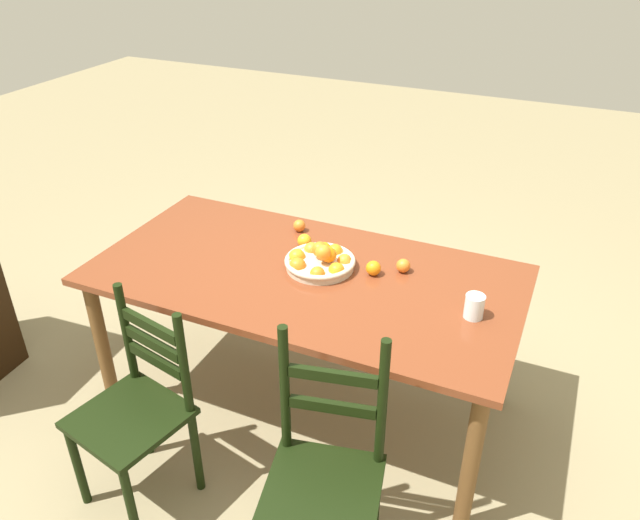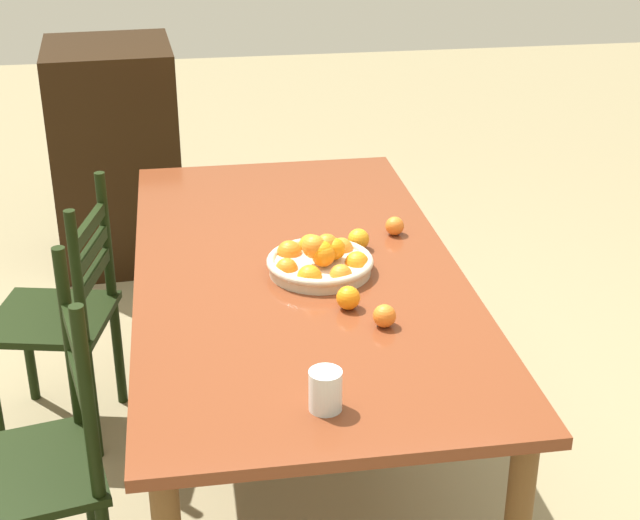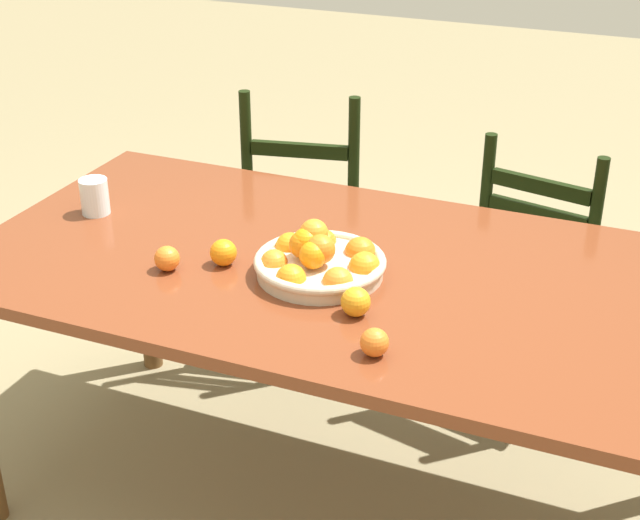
% 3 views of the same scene
% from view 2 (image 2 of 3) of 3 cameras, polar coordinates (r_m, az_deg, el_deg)
% --- Properties ---
extents(ground_plane, '(12.00, 12.00, 0.00)m').
position_cam_2_polar(ground_plane, '(3.25, -1.26, -12.56)').
color(ground_plane, '#867A57').
extents(dining_table, '(1.90, 0.97, 0.76)m').
position_cam_2_polar(dining_table, '(2.88, -1.38, -1.87)').
color(dining_table, brown).
rests_on(dining_table, ground).
extents(chair_near_window, '(0.47, 0.47, 0.91)m').
position_cam_2_polar(chair_near_window, '(3.34, -15.19, -3.36)').
color(chair_near_window, black).
rests_on(chair_near_window, ground).
extents(chair_by_cabinet, '(0.47, 0.47, 0.97)m').
position_cam_2_polar(chair_by_cabinet, '(2.66, -16.52, -11.73)').
color(chair_by_cabinet, black).
rests_on(chair_by_cabinet, ground).
extents(cabinet, '(0.65, 0.61, 1.05)m').
position_cam_2_polar(cabinet, '(4.63, -12.17, 6.22)').
color(cabinet, black).
rests_on(cabinet, ground).
extents(fruit_bowl, '(0.32, 0.32, 0.13)m').
position_cam_2_polar(fruit_bowl, '(2.80, 0.01, -0.06)').
color(fruit_bowl, beige).
rests_on(fruit_bowl, dining_table).
extents(orange_loose_0, '(0.06, 0.06, 0.06)m').
position_cam_2_polar(orange_loose_0, '(2.51, 3.91, -3.38)').
color(orange_loose_0, orange).
rests_on(orange_loose_0, dining_table).
extents(orange_loose_1, '(0.06, 0.06, 0.06)m').
position_cam_2_polar(orange_loose_1, '(3.06, 4.52, 2.06)').
color(orange_loose_1, orange).
rests_on(orange_loose_1, dining_table).
extents(orange_loose_2, '(0.07, 0.07, 0.07)m').
position_cam_2_polar(orange_loose_2, '(2.95, 2.34, 1.26)').
color(orange_loose_2, orange).
rests_on(orange_loose_2, dining_table).
extents(orange_loose_3, '(0.07, 0.07, 0.07)m').
position_cam_2_polar(orange_loose_3, '(2.60, 1.71, -2.29)').
color(orange_loose_3, orange).
rests_on(orange_loose_3, dining_table).
extents(drinking_glass, '(0.08, 0.08, 0.10)m').
position_cam_2_polar(drinking_glass, '(2.17, 0.33, -7.85)').
color(drinking_glass, silver).
rests_on(drinking_glass, dining_table).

